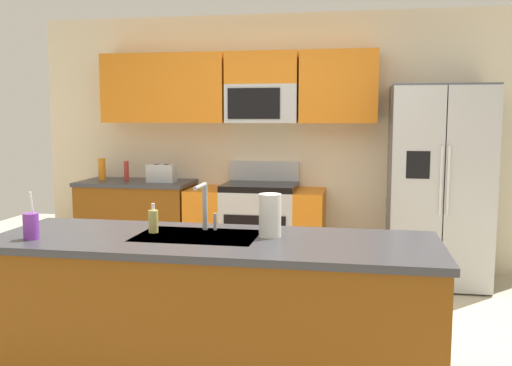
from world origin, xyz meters
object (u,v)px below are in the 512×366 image
object	(u,v)px
toaster	(162,173)
paper_towel_roll	(270,215)
refrigerator	(438,186)
drink_cup_purple	(31,226)
bottle_orange	(102,169)
pepper_mill	(126,171)
soap_dispenser	(153,221)
sink_faucet	(205,202)
range_oven	(256,228)

from	to	relation	value
toaster	paper_towel_roll	bearing A→B (deg)	-57.83
refrigerator	drink_cup_purple	size ratio (longest dim) A/B	7.04
paper_towel_roll	drink_cup_purple	bearing A→B (deg)	-166.53
bottle_orange	paper_towel_roll	bearing A→B (deg)	-48.31
pepper_mill	soap_dispenser	size ratio (longest dim) A/B	1.20
paper_towel_roll	bottle_orange	bearing A→B (deg)	131.69
sink_faucet	soap_dispenser	world-z (taller)	sink_faucet
range_oven	soap_dispenser	size ratio (longest dim) A/B	8.00
pepper_mill	range_oven	bearing A→B (deg)	0.10
bottle_orange	soap_dispenser	bearing A→B (deg)	-58.64
bottle_orange	soap_dispenser	world-z (taller)	bottle_orange
drink_cup_purple	soap_dispenser	world-z (taller)	drink_cup_purple
toaster	refrigerator	bearing A→B (deg)	-0.41
paper_towel_roll	sink_faucet	bearing A→B (deg)	167.00
pepper_mill	bottle_orange	size ratio (longest dim) A/B	0.89
refrigerator	sink_faucet	xyz separation A→B (m)	(-1.61, -2.27, 0.14)
range_oven	pepper_mill	xyz separation A→B (m)	(-1.37, -0.00, 0.56)
range_oven	soap_dispenser	bearing A→B (deg)	-93.56
drink_cup_purple	range_oven	bearing A→B (deg)	74.77
bottle_orange	refrigerator	bearing A→B (deg)	-1.45
range_oven	soap_dispenser	distance (m)	2.51
sink_faucet	soap_dispenser	bearing A→B (deg)	-158.29
pepper_mill	sink_faucet	xyz separation A→B (m)	(1.50, -2.34, 0.07)
range_oven	sink_faucet	bearing A→B (deg)	-86.98
range_oven	bottle_orange	world-z (taller)	bottle_orange
range_oven	refrigerator	xyz separation A→B (m)	(1.73, -0.07, 0.48)
range_oven	soap_dispenser	xyz separation A→B (m)	(-0.15, -2.45, 0.53)
pepper_mill	soap_dispenser	bearing A→B (deg)	-63.49
bottle_orange	paper_towel_roll	size ratio (longest dim) A/B	0.95
sink_faucet	soap_dispenser	distance (m)	0.31
refrigerator	toaster	xyz separation A→B (m)	(-2.71, 0.02, 0.07)
sink_faucet	drink_cup_purple	world-z (taller)	sink_faucet
paper_towel_roll	range_oven	bearing A→B (deg)	102.19
refrigerator	drink_cup_purple	distance (m)	3.64
toaster	sink_faucet	size ratio (longest dim) A/B	0.99
sink_faucet	drink_cup_purple	size ratio (longest dim) A/B	1.07
soap_dispenser	drink_cup_purple	bearing A→B (deg)	-154.16
refrigerator	sink_faucet	world-z (taller)	refrigerator
sink_faucet	range_oven	bearing A→B (deg)	93.02
refrigerator	paper_towel_roll	size ratio (longest dim) A/B	7.71
soap_dispenser	pepper_mill	bearing A→B (deg)	116.51
sink_faucet	drink_cup_purple	distance (m)	0.96
pepper_mill	bottle_orange	bearing A→B (deg)	176.64
pepper_mill	paper_towel_roll	distance (m)	3.08
bottle_orange	paper_towel_roll	distance (m)	3.28
range_oven	paper_towel_roll	size ratio (longest dim) A/B	5.67
pepper_mill	sink_faucet	world-z (taller)	sink_faucet
refrigerator	drink_cup_purple	xyz separation A→B (m)	(-2.48, -2.66, 0.05)
soap_dispenser	refrigerator	bearing A→B (deg)	51.57
refrigerator	pepper_mill	distance (m)	3.11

